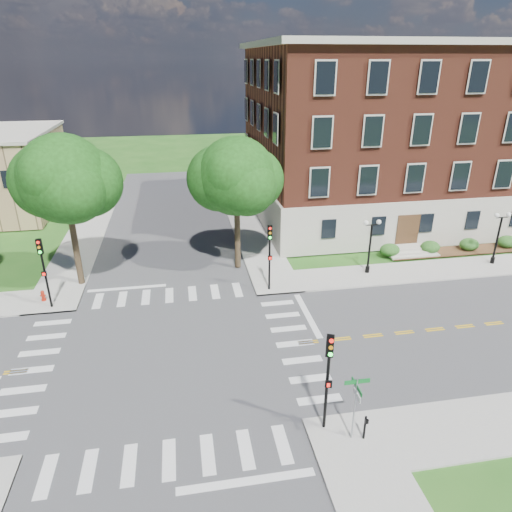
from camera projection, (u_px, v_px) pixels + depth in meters
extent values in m
plane|color=#1F5217|center=(169.00, 357.00, 25.33)|extent=(160.00, 160.00, 0.00)
cube|color=#3D3D3F|center=(169.00, 356.00, 25.33)|extent=(90.00, 12.00, 0.01)
cube|color=#3D3D3F|center=(169.00, 356.00, 25.33)|extent=(12.00, 90.00, 0.01)
cube|color=#9E9B93|center=(465.00, 268.00, 35.91)|extent=(34.00, 3.50, 0.12)
cube|color=#9E9B93|center=(245.00, 217.00, 47.30)|extent=(3.50, 34.00, 0.12)
cube|color=#9E9B93|center=(90.00, 226.00, 44.87)|extent=(3.50, 34.00, 0.12)
cube|color=silver|center=(308.00, 315.00, 29.42)|extent=(0.40, 5.50, 0.00)
cube|color=#B8B1A2|center=(399.00, 192.00, 48.07)|extent=(30.00, 20.00, 4.20)
cube|color=maroon|center=(409.00, 113.00, 44.88)|extent=(29.55, 19.70, 11.80)
cube|color=#B8B1A2|center=(418.00, 45.00, 42.42)|extent=(30.60, 20.60, 0.50)
cube|color=#472D19|center=(408.00, 231.00, 38.54)|extent=(2.00, 0.10, 2.80)
cylinder|color=#2D2216|center=(77.00, 253.00, 32.41)|extent=(0.44, 0.44, 4.75)
sphere|color=#183E11|center=(64.00, 179.00, 30.26)|extent=(5.99, 5.99, 5.99)
cylinder|color=#2D2216|center=(238.00, 241.00, 35.10)|extent=(0.44, 0.44, 4.35)
sphere|color=#183E11|center=(236.00, 176.00, 33.08)|extent=(5.76, 5.76, 5.76)
cylinder|color=black|center=(326.00, 392.00, 19.62)|extent=(0.14, 0.14, 3.80)
cube|color=black|center=(330.00, 346.00, 18.66)|extent=(0.38, 0.32, 1.00)
cylinder|color=red|center=(332.00, 341.00, 18.41)|extent=(0.19, 0.11, 0.18)
cylinder|color=orange|center=(331.00, 348.00, 18.54)|extent=(0.19, 0.11, 0.18)
cylinder|color=#19E533|center=(330.00, 354.00, 18.67)|extent=(0.19, 0.11, 0.18)
cube|color=black|center=(329.00, 384.00, 19.21)|extent=(0.32, 0.22, 0.30)
cylinder|color=black|center=(269.00, 265.00, 31.72)|extent=(0.14, 0.14, 3.80)
cube|color=black|center=(270.00, 232.00, 30.76)|extent=(0.36, 0.28, 1.00)
cylinder|color=red|center=(270.00, 228.00, 30.51)|extent=(0.19, 0.08, 0.18)
cylinder|color=orange|center=(270.00, 233.00, 30.64)|extent=(0.19, 0.08, 0.18)
cylinder|color=#19E533|center=(270.00, 238.00, 30.77)|extent=(0.19, 0.08, 0.18)
cube|color=black|center=(270.00, 258.00, 31.32)|extent=(0.32, 0.18, 0.30)
cylinder|color=black|center=(47.00, 281.00, 29.42)|extent=(0.14, 0.14, 3.80)
cube|color=black|center=(39.00, 247.00, 28.46)|extent=(0.33, 0.24, 1.00)
cylinder|color=red|center=(38.00, 242.00, 28.21)|extent=(0.18, 0.06, 0.18)
cylinder|color=orange|center=(39.00, 247.00, 28.34)|extent=(0.18, 0.06, 0.18)
cylinder|color=#19E533|center=(40.00, 252.00, 28.47)|extent=(0.18, 0.06, 0.18)
cube|color=black|center=(44.00, 274.00, 29.02)|extent=(0.31, 0.14, 0.30)
cylinder|color=black|center=(367.00, 269.00, 34.91)|extent=(0.32, 0.32, 0.50)
cylinder|color=black|center=(369.00, 249.00, 34.25)|extent=(0.16, 0.16, 3.80)
cube|color=black|center=(372.00, 225.00, 33.47)|extent=(1.00, 0.06, 0.06)
sphere|color=white|center=(366.00, 223.00, 33.31)|extent=(0.36, 0.36, 0.36)
sphere|color=white|center=(379.00, 222.00, 33.47)|extent=(0.36, 0.36, 0.36)
cylinder|color=black|center=(492.00, 260.00, 36.48)|extent=(0.32, 0.32, 0.50)
cylinder|color=black|center=(497.00, 241.00, 35.82)|extent=(0.16, 0.16, 3.80)
cube|color=black|center=(502.00, 217.00, 35.04)|extent=(1.00, 0.06, 0.06)
sphere|color=white|center=(497.00, 215.00, 34.88)|extent=(0.36, 0.36, 0.36)
sphere|color=white|center=(509.00, 215.00, 35.04)|extent=(0.36, 0.36, 0.36)
cylinder|color=gray|center=(354.00, 409.00, 19.16)|extent=(0.07, 0.07, 3.10)
cube|color=#0C6221|center=(357.00, 382.00, 18.58)|extent=(1.10, 0.03, 0.20)
cube|color=#0C6221|center=(357.00, 387.00, 18.68)|extent=(0.03, 1.10, 0.20)
cube|color=silver|center=(357.00, 395.00, 18.87)|extent=(0.03, 0.75, 0.25)
cylinder|color=black|center=(365.00, 428.00, 19.50)|extent=(0.10, 0.10, 1.20)
cube|color=black|center=(367.00, 422.00, 19.21)|extent=(0.14, 0.08, 0.22)
cylinder|color=#9B1C0B|center=(44.00, 300.00, 30.92)|extent=(0.32, 0.32, 0.10)
cylinder|color=#9B1C0B|center=(43.00, 296.00, 30.82)|extent=(0.22, 0.22, 0.60)
sphere|color=#9B1C0B|center=(42.00, 292.00, 30.69)|extent=(0.24, 0.24, 0.24)
cylinder|color=#9B1C0B|center=(43.00, 295.00, 30.79)|extent=(0.35, 0.12, 0.12)
cylinder|color=#9B1C0B|center=(43.00, 295.00, 30.79)|extent=(0.12, 0.35, 0.12)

